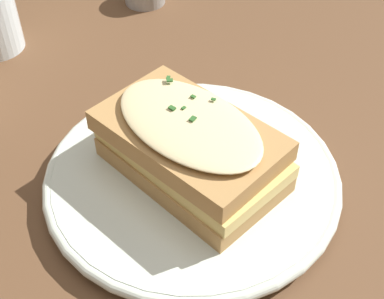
% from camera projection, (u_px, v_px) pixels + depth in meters
% --- Properties ---
extents(ground_plane, '(2.40, 2.40, 0.00)m').
position_uv_depth(ground_plane, '(185.00, 180.00, 0.49)').
color(ground_plane, brown).
extents(dinner_plate, '(0.26, 0.26, 0.02)m').
position_uv_depth(dinner_plate, '(192.00, 177.00, 0.47)').
color(dinner_plate, silver).
rests_on(dinner_plate, ground_plane).
extents(sandwich, '(0.11, 0.17, 0.06)m').
position_uv_depth(sandwich, '(190.00, 147.00, 0.45)').
color(sandwich, '#B2844C').
rests_on(sandwich, dinner_plate).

